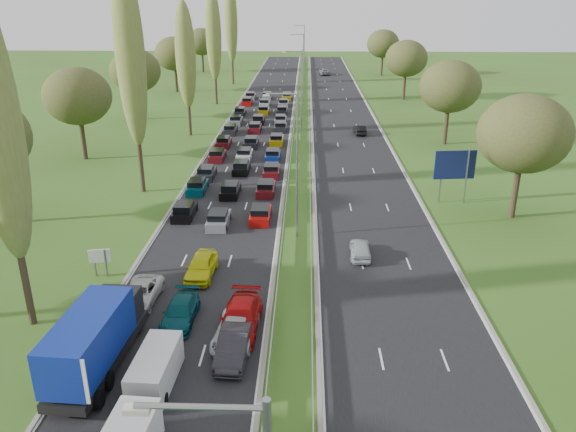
{
  "coord_description": "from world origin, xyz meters",
  "views": [
    {
      "loc": [
        5.16,
        -0.22,
        18.82
      ],
      "look_at": [
        3.74,
        43.72,
        1.5
      ],
      "focal_mm": 35.0,
      "sensor_mm": 36.0,
      "label": 1
    }
  ],
  "objects_px": {
    "white_van_rear": "(157,367)",
    "info_sign": "(100,259)",
    "near_car_2": "(140,294)",
    "blue_lorry": "(96,338)",
    "direction_sign": "(455,167)"
  },
  "relations": [
    {
      "from": "near_car_2",
      "to": "white_van_rear",
      "type": "relative_size",
      "value": 1.03
    },
    {
      "from": "white_van_rear",
      "to": "info_sign",
      "type": "xyz_separation_m",
      "value": [
        -6.98,
        11.66,
        0.42
      ]
    },
    {
      "from": "blue_lorry",
      "to": "white_van_rear",
      "type": "relative_size",
      "value": 1.92
    },
    {
      "from": "white_van_rear",
      "to": "direction_sign",
      "type": "height_order",
      "value": "direction_sign"
    },
    {
      "from": "blue_lorry",
      "to": "direction_sign",
      "type": "distance_m",
      "value": 36.97
    },
    {
      "from": "near_car_2",
      "to": "white_van_rear",
      "type": "distance_m",
      "value": 8.63
    },
    {
      "from": "blue_lorry",
      "to": "info_sign",
      "type": "relative_size",
      "value": 4.21
    },
    {
      "from": "near_car_2",
      "to": "white_van_rear",
      "type": "height_order",
      "value": "white_van_rear"
    },
    {
      "from": "direction_sign",
      "to": "white_van_rear",
      "type": "bearing_deg",
      "value": -127.88
    },
    {
      "from": "near_car_2",
      "to": "direction_sign",
      "type": "relative_size",
      "value": 0.91
    },
    {
      "from": "near_car_2",
      "to": "info_sign",
      "type": "bearing_deg",
      "value": 139.21
    },
    {
      "from": "info_sign",
      "to": "direction_sign",
      "type": "xyz_separation_m",
      "value": [
        28.8,
        16.39,
        2.2
      ]
    },
    {
      "from": "direction_sign",
      "to": "near_car_2",
      "type": "bearing_deg",
      "value": -141.28
    },
    {
      "from": "info_sign",
      "to": "near_car_2",
      "type": "bearing_deg",
      "value": -43.44
    },
    {
      "from": "near_car_2",
      "to": "blue_lorry",
      "type": "xyz_separation_m",
      "value": [
        -0.25,
        -6.96,
        1.26
      ]
    }
  ]
}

